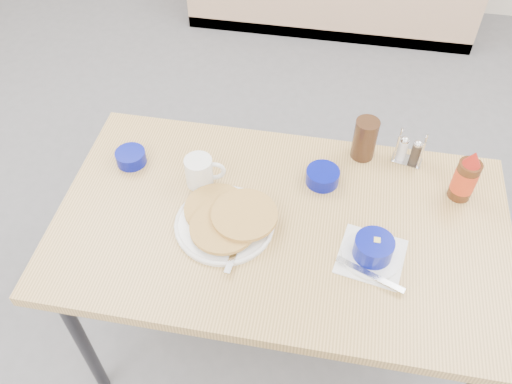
% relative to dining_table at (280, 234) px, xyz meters
% --- Properties ---
extents(dining_table, '(1.40, 0.80, 0.76)m').
position_rel_dining_table_xyz_m(dining_table, '(0.00, 0.00, 0.00)').
color(dining_table, tan).
rests_on(dining_table, ground).
extents(pancake_plate, '(0.31, 0.33, 0.05)m').
position_rel_dining_table_xyz_m(pancake_plate, '(-0.16, -0.04, 0.08)').
color(pancake_plate, white).
rests_on(pancake_plate, dining_table).
extents(coffee_mug, '(0.13, 0.09, 0.10)m').
position_rel_dining_table_xyz_m(coffee_mug, '(-0.28, 0.12, 0.11)').
color(coffee_mug, white).
rests_on(coffee_mug, dining_table).
extents(grits_setting, '(0.22, 0.23, 0.08)m').
position_rel_dining_table_xyz_m(grits_setting, '(0.28, -0.08, 0.10)').
color(grits_setting, white).
rests_on(grits_setting, dining_table).
extents(creamer_bowl, '(0.10, 0.10, 0.05)m').
position_rel_dining_table_xyz_m(creamer_bowl, '(-0.54, 0.17, 0.08)').
color(creamer_bowl, '#050D83').
rests_on(creamer_bowl, dining_table).
extents(butter_bowl, '(0.11, 0.11, 0.05)m').
position_rel_dining_table_xyz_m(butter_bowl, '(0.11, 0.19, 0.09)').
color(butter_bowl, '#050D83').
rests_on(butter_bowl, dining_table).
extents(amber_tumbler, '(0.09, 0.09, 0.15)m').
position_rel_dining_table_xyz_m(amber_tumbler, '(0.23, 0.34, 0.14)').
color(amber_tumbler, '#361F11').
rests_on(amber_tumbler, dining_table).
extents(condiment_caddy, '(0.11, 0.08, 0.12)m').
position_rel_dining_table_xyz_m(condiment_caddy, '(0.38, 0.34, 0.10)').
color(condiment_caddy, silver).
rests_on(condiment_caddy, dining_table).
extents(syrup_bottle, '(0.07, 0.07, 0.19)m').
position_rel_dining_table_xyz_m(syrup_bottle, '(0.55, 0.21, 0.15)').
color(syrup_bottle, '#47230F').
rests_on(syrup_bottle, dining_table).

